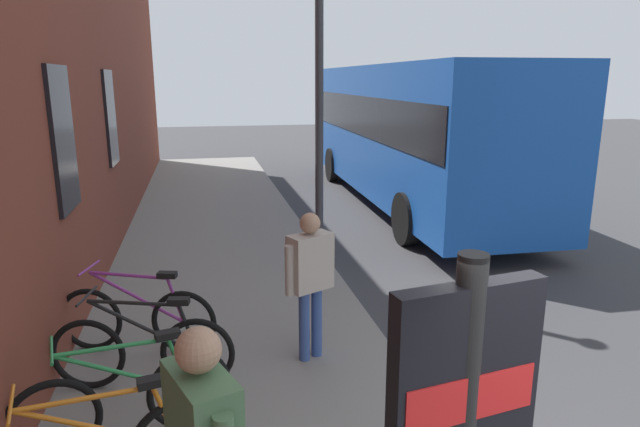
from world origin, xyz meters
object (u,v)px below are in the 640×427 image
object	(u,v)px
bicycle_nearest_sign	(126,401)
bicycle_beside_lamp	(137,318)
city_bus	(409,126)
bicycle_under_window	(144,351)
street_lamp	(319,56)
pedestrian_near_bus	(310,271)

from	to	relation	value
bicycle_nearest_sign	bicycle_beside_lamp	xyz separation A→B (m)	(1.64, 0.07, 0.00)
city_bus	bicycle_beside_lamp	bearing A→B (deg)	139.91
bicycle_beside_lamp	bicycle_under_window	bearing A→B (deg)	-170.28
bicycle_under_window	bicycle_beside_lamp	xyz separation A→B (m)	(0.79, 0.13, 0.00)
street_lamp	bicycle_under_window	bearing A→B (deg)	139.84
bicycle_beside_lamp	city_bus	bearing A→B (deg)	-40.09
bicycle_nearest_sign	city_bus	xyz separation A→B (m)	(8.49, -5.69, 1.41)
street_lamp	city_bus	bearing A→B (deg)	-34.11
bicycle_under_window	street_lamp	world-z (taller)	street_lamp
city_bus	pedestrian_near_bus	xyz separation A→B (m)	(-7.39, 3.95, -0.82)
bicycle_under_window	bicycle_beside_lamp	world-z (taller)	same
bicycle_beside_lamp	pedestrian_near_bus	world-z (taller)	pedestrian_near_bus
bicycle_under_window	city_bus	xyz separation A→B (m)	(7.64, -5.63, 1.41)
bicycle_nearest_sign	pedestrian_near_bus	distance (m)	2.15
bicycle_beside_lamp	street_lamp	xyz separation A→B (m)	(1.98, -2.47, 2.85)
pedestrian_near_bus	city_bus	bearing A→B (deg)	-28.09
pedestrian_near_bus	street_lamp	bearing A→B (deg)	-14.37
bicycle_nearest_sign	street_lamp	xyz separation A→B (m)	(3.62, -2.39, 2.85)
bicycle_under_window	bicycle_beside_lamp	bearing A→B (deg)	9.72
bicycle_nearest_sign	bicycle_under_window	distance (m)	0.85
bicycle_beside_lamp	bicycle_nearest_sign	bearing A→B (deg)	-177.47
bicycle_nearest_sign	bicycle_beside_lamp	bearing A→B (deg)	2.53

